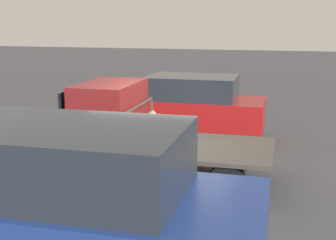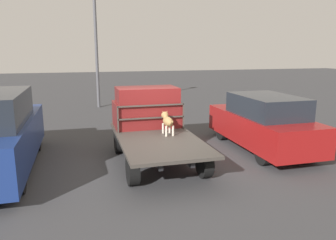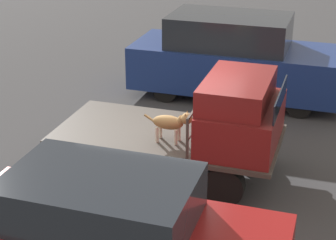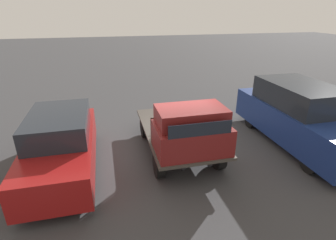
# 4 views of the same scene
# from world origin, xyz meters

# --- Properties ---
(ground_plane) EXTENTS (80.00, 80.00, 0.00)m
(ground_plane) POSITION_xyz_m (0.00, 0.00, 0.00)
(ground_plane) COLOR #38383A
(flatbed_truck) EXTENTS (4.12, 2.08, 0.76)m
(flatbed_truck) POSITION_xyz_m (0.00, 0.00, 0.57)
(flatbed_truck) COLOR black
(flatbed_truck) RESTS_ON ground
(truck_cab) EXTENTS (1.29, 1.96, 1.20)m
(truck_cab) POSITION_xyz_m (1.34, 0.00, 1.33)
(truck_cab) COLOR maroon
(truck_cab) RESTS_ON flatbed_truck
(truck_headboard) EXTENTS (0.04, 1.96, 0.76)m
(truck_headboard) POSITION_xyz_m (0.65, 0.00, 1.27)
(truck_headboard) COLOR #3D3833
(truck_headboard) RESTS_ON flatbed_truck
(dog) EXTENTS (0.93, 0.25, 0.62)m
(dog) POSITION_xyz_m (0.20, -0.34, 1.14)
(dog) COLOR beige
(dog) RESTS_ON flatbed_truck
(parked_sedan) EXTENTS (4.29, 1.72, 1.72)m
(parked_sedan) POSITION_xyz_m (0.39, -3.45, 0.85)
(parked_sedan) COLOR black
(parked_sedan) RESTS_ON ground
(parked_pickup_far) EXTENTS (5.20, 1.99, 2.06)m
(parked_pickup_far) POSITION_xyz_m (0.43, 4.16, 1.00)
(parked_pickup_far) COLOR black
(parked_pickup_far) RESTS_ON ground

